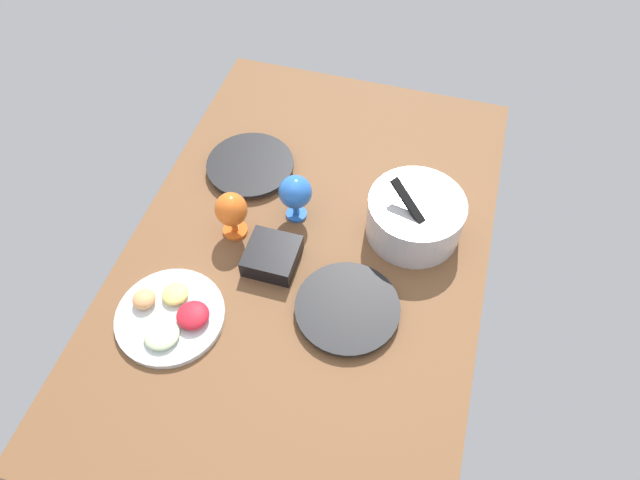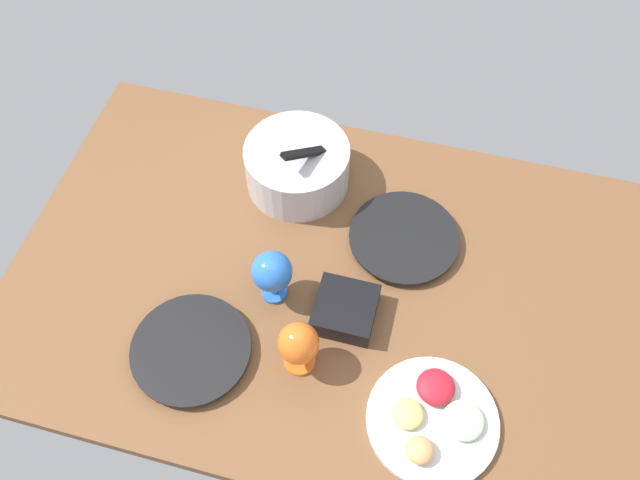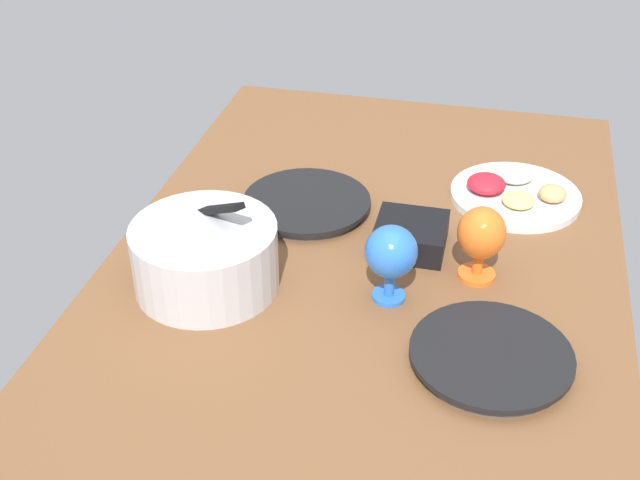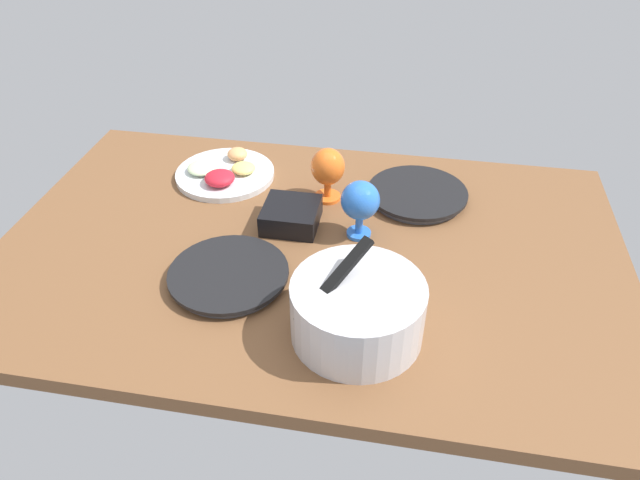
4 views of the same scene
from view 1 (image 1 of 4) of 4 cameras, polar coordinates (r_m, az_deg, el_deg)
ground_plane at (r=167.33cm, az=-1.36°, el=-1.43°), size 160.00×104.00×4.00cm
dinner_plate_left at (r=186.40cm, az=-7.07°, el=7.46°), size 28.37×28.37×2.73cm
dinner_plate_right at (r=153.95cm, az=2.78°, el=-6.96°), size 28.69×28.69×2.65cm
mixing_bowl at (r=166.50cm, az=9.61°, el=2.45°), size 28.19×28.19×20.12cm
fruit_platter at (r=157.57cm, az=-14.86°, el=-7.40°), size 29.55×29.55×5.50cm
hurricane_glass_orange at (r=164.00cm, az=-8.96°, el=2.94°), size 9.45×9.45×15.72cm
hurricane_glass_blue at (r=165.70cm, az=-2.52°, el=4.77°), size 9.96×9.96×15.89cm
square_bowl_black at (r=161.20cm, az=-4.89°, el=-1.55°), size 14.56×14.56×5.92cm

